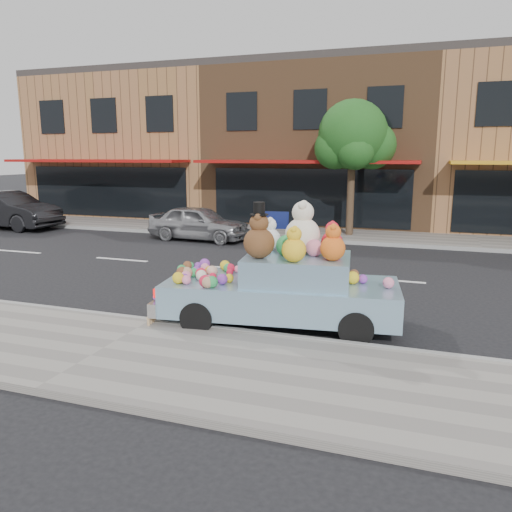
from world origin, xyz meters
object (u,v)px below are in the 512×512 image
at_px(car_silver, 199,223).
at_px(car_dark, 8,210).
at_px(art_car, 282,283).
at_px(street_tree, 354,141).

xyz_separation_m(car_silver, car_dark, (-9.19, 0.06, 0.15)).
bearing_deg(art_car, street_tree, 84.02).
relative_size(street_tree, art_car, 1.12).
distance_m(street_tree, car_silver, 6.61).
relative_size(street_tree, car_dark, 1.07).
distance_m(car_silver, art_car, 9.98).
xyz_separation_m(street_tree, car_silver, (-5.32, -2.47, -3.04)).
xyz_separation_m(street_tree, art_car, (0.29, -10.73, -2.87)).
height_order(car_silver, car_dark, car_dark).
bearing_deg(car_silver, car_dark, 93.09).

